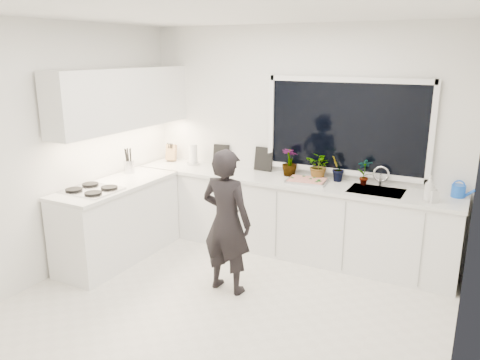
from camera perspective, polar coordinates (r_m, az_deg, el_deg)
The scene contains 25 objects.
floor at distance 4.73m, azimuth -1.48°, elevation -14.96°, with size 4.00×3.50×0.02m, color beige.
wall_back at distance 5.78m, azimuth 7.00°, elevation 4.97°, with size 4.00×0.02×2.70m, color white.
wall_left at distance 5.47m, azimuth -20.35°, elevation 3.54°, with size 0.02×3.50×2.70m, color white.
wall_right at distance 3.70m, azimuth 26.65°, elevation -2.43°, with size 0.02×3.50×2.70m, color white.
ceiling at distance 4.10m, azimuth -1.76°, elevation 19.99°, with size 4.00×3.50×0.02m, color white.
window at distance 5.53m, azimuth 12.78°, elevation 6.35°, with size 1.80×0.02×1.00m, color black.
base_cabinets_back at distance 5.73m, azimuth 5.59°, elevation -4.49°, with size 3.92×0.58×0.88m, color white.
base_cabinets_left at distance 5.71m, azimuth -14.60°, elevation -5.03°, with size 0.58×1.60×0.88m, color white.
countertop_back at distance 5.59m, azimuth 5.68°, elevation -0.08°, with size 3.94×0.62×0.04m, color silver.
countertop_left at distance 5.57m, azimuth -14.92°, elevation -0.59°, with size 0.62×1.60×0.04m, color silver.
upper_cabinets at distance 5.73m, azimuth -14.09°, elevation 9.60°, with size 0.34×2.10×0.70m, color white.
sink at distance 5.32m, azimuth 16.24°, elevation -1.76°, with size 0.58×0.42×0.14m, color silver.
faucet at distance 5.47m, azimuth 16.80°, elevation 0.39°, with size 0.03×0.03×0.22m, color silver.
stovetop at distance 5.33m, azimuth -17.62°, elevation -1.10°, with size 0.56×0.48×0.03m, color black.
person at distance 4.68m, azimuth -1.67°, elevation -5.10°, with size 0.54×0.36×1.48m, color black.
pizza_tray at distance 5.47m, azimuth 8.18°, elevation -0.12°, with size 0.45×0.33×0.03m, color silver.
pizza at distance 5.46m, azimuth 8.19°, elevation 0.05°, with size 0.41×0.29×0.01m, color red.
watering_can at distance 5.36m, azimuth 25.07°, elevation -1.22°, with size 0.14×0.14×0.13m, color blue.
paper_towel_roll at distance 6.28m, azimuth -5.72°, elevation 3.04°, with size 0.11×0.11×0.26m, color silver.
knife_block at distance 6.53m, azimuth -8.38°, elevation 3.26°, with size 0.13×0.10×0.22m, color olive.
utensil_crock at distance 5.98m, azimuth -13.37°, elevation 1.60°, with size 0.13×0.13×0.16m, color silver.
picture_frame_large at distance 6.21m, azimuth -2.32°, elevation 3.07°, with size 0.22×0.02×0.28m, color black.
picture_frame_small at distance 5.93m, azimuth 2.90°, elevation 2.57°, with size 0.25×0.02×0.30m, color black.
herb_plants at distance 5.58m, azimuth 9.59°, elevation 1.72°, with size 1.10×0.32×0.34m.
soap_bottles at distance 5.05m, azimuth 22.24°, elevation -1.15°, with size 0.18×0.15×0.27m.
Camera 1 is at (2.01, -3.56, 2.37)m, focal length 35.00 mm.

